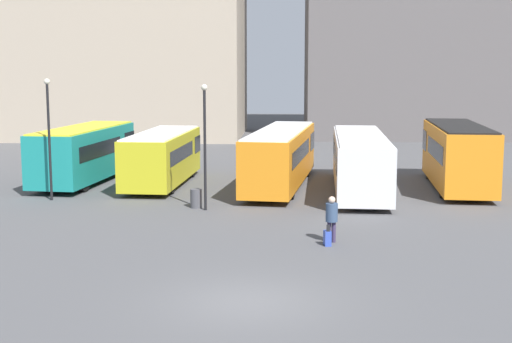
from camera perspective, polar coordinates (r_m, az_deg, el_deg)
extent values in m
plane|color=#4C4C4F|center=(19.42, -0.71, -10.40)|extent=(160.00, 160.00, 0.00)
cube|color=#19847F|center=(40.02, -13.59, 1.45)|extent=(3.59, 9.59, 2.67)
cube|color=black|center=(43.54, -11.71, 2.49)|extent=(2.81, 2.00, 1.01)
cube|color=black|center=(39.21, -14.06, 1.79)|extent=(3.26, 6.24, 0.80)
cube|color=yellow|center=(39.88, -13.65, 3.41)|extent=(3.37, 9.39, 0.08)
cylinder|color=black|center=(42.84, -12.09, 0.46)|extent=(2.59, 1.32, 1.06)
cylinder|color=black|center=(37.51, -15.19, -0.74)|extent=(2.59, 1.32, 1.06)
cube|color=gold|center=(38.50, -7.50, 1.17)|extent=(3.00, 9.17, 2.49)
cube|color=black|center=(42.06, -6.37, 2.21)|extent=(2.61, 1.81, 0.95)
cube|color=black|center=(37.68, -7.79, 1.49)|extent=(2.84, 5.92, 0.75)
cube|color=white|center=(38.37, -7.54, 3.07)|extent=(2.79, 8.98, 0.08)
cylinder|color=black|center=(41.35, -6.60, 0.23)|extent=(2.43, 1.09, 0.95)
cylinder|color=black|center=(35.95, -8.48, -1.01)|extent=(2.43, 1.09, 0.95)
cube|color=orange|center=(37.62, 1.99, 1.24)|extent=(3.96, 12.06, 2.66)
cube|color=black|center=(42.37, 2.90, 2.47)|extent=(2.72, 2.48, 1.01)
cube|color=black|center=(36.53, 1.76, 1.55)|extent=(3.42, 7.84, 0.80)
cube|color=white|center=(37.48, 2.00, 3.32)|extent=(3.74, 11.80, 0.08)
cylinder|color=black|center=(41.37, 2.68, 0.34)|extent=(2.43, 1.33, 1.03)
cylinder|color=black|center=(34.18, 1.12, -1.33)|extent=(2.43, 1.33, 1.03)
cube|color=silver|center=(36.36, 8.31, 0.80)|extent=(3.11, 11.78, 2.58)
cube|color=black|center=(41.07, 7.99, 2.11)|extent=(2.65, 2.27, 0.98)
cube|color=black|center=(35.28, 8.41, 1.10)|extent=(2.92, 7.59, 0.78)
cube|color=white|center=(36.22, 8.36, 2.89)|extent=(2.90, 11.54, 0.08)
cylinder|color=black|center=(40.09, 8.02, -0.08)|extent=(2.44, 1.04, 0.91)
cylinder|color=black|center=(32.96, 8.59, -1.89)|extent=(2.44, 1.04, 0.91)
cube|color=orange|center=(38.39, 15.83, 1.27)|extent=(3.34, 9.87, 2.99)
cube|color=black|center=(42.26, 15.05, 2.43)|extent=(2.71, 2.00, 1.14)
cube|color=black|center=(37.49, 16.05, 1.68)|extent=(3.07, 6.40, 0.90)
cube|color=black|center=(38.24, 15.92, 3.55)|extent=(3.12, 9.66, 0.08)
cylinder|color=black|center=(41.50, 15.14, 0.01)|extent=(2.50, 1.12, 0.92)
cylinder|color=black|center=(35.63, 16.46, -1.37)|extent=(2.50, 1.12, 0.92)
cylinder|color=#382D4C|center=(25.81, 5.87, -4.84)|extent=(0.17, 0.17, 0.77)
cylinder|color=#382D4C|center=(25.85, 6.23, -4.82)|extent=(0.17, 0.17, 0.77)
cylinder|color=#334766|center=(25.68, 6.08, -3.27)|extent=(0.50, 0.50, 0.67)
sphere|color=beige|center=(25.59, 6.09, -2.27)|extent=(0.25, 0.25, 0.25)
cube|color=#334CB2|center=(25.38, 5.73, -5.33)|extent=(0.28, 0.39, 0.54)
cube|color=black|center=(25.17, 5.80, -4.54)|extent=(0.13, 0.04, 0.24)
cylinder|color=black|center=(34.85, -16.20, 2.25)|extent=(0.12, 0.12, 5.52)
sphere|color=beige|center=(34.68, -16.39, 6.92)|extent=(0.28, 0.28, 0.28)
cylinder|color=black|center=(31.19, -4.11, 1.69)|extent=(0.12, 0.12, 5.31)
sphere|color=beige|center=(31.00, -4.16, 6.73)|extent=(0.28, 0.28, 0.28)
cylinder|color=#47474C|center=(32.09, -4.81, -2.16)|extent=(0.52, 0.52, 0.85)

